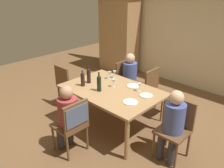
# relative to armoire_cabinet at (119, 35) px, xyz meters

# --- Properties ---
(ground_plane) EXTENTS (10.00, 10.00, 0.00)m
(ground_plane) POSITION_rel_armoire_cabinet_xyz_m (1.97, -2.33, -1.10)
(ground_plane) COLOR brown
(rear_room_partition) EXTENTS (6.40, 0.12, 2.70)m
(rear_room_partition) POSITION_rel_armoire_cabinet_xyz_m (1.97, 0.45, 0.25)
(rear_room_partition) COLOR beige
(rear_room_partition) RESTS_ON ground_plane
(armoire_cabinet) EXTENTS (1.18, 0.62, 2.18)m
(armoire_cabinet) POSITION_rel_armoire_cabinet_xyz_m (0.00, 0.00, 0.00)
(armoire_cabinet) COLOR #A87F51
(armoire_cabinet) RESTS_ON ground_plane
(dining_table) EXTENTS (1.74, 1.16, 0.76)m
(dining_table) POSITION_rel_armoire_cabinet_xyz_m (1.97, -2.33, -0.42)
(dining_table) COLOR #A87F51
(dining_table) RESTS_ON ground_plane
(chair_near) EXTENTS (0.46, 0.44, 0.92)m
(chair_near) POSITION_rel_armoire_cabinet_xyz_m (2.09, -3.29, -0.50)
(chair_near) COLOR brown
(chair_near) RESTS_ON ground_plane
(chair_right_end) EXTENTS (0.44, 0.44, 0.92)m
(chair_right_end) POSITION_rel_armoire_cabinet_xyz_m (3.22, -2.24, -0.56)
(chair_right_end) COLOR brown
(chair_right_end) RESTS_ON ground_plane
(chair_far_left) EXTENTS (0.44, 0.44, 0.92)m
(chair_far_left) POSITION_rel_armoire_cabinet_xyz_m (1.49, -1.37, -0.56)
(chair_far_left) COLOR brown
(chair_far_left) RESTS_ON ground_plane
(chair_far_right) EXTENTS (0.44, 0.44, 0.92)m
(chair_far_right) POSITION_rel_armoire_cabinet_xyz_m (2.27, -1.37, -0.56)
(chair_far_right) COLOR brown
(chair_far_right) RESTS_ON ground_plane
(chair_left_end) EXTENTS (0.44, 0.44, 0.92)m
(chair_left_end) POSITION_rel_armoire_cabinet_xyz_m (0.72, -2.42, -0.56)
(chair_left_end) COLOR brown
(chair_left_end) RESTS_ON ground_plane
(person_woman_host) EXTENTS (0.35, 0.30, 1.13)m
(person_woman_host) POSITION_rel_armoire_cabinet_xyz_m (1.94, -3.29, -0.45)
(person_woman_host) COLOR #33333D
(person_woman_host) RESTS_ON ground_plane
(person_man_bearded) EXTENTS (0.31, 0.35, 1.13)m
(person_man_bearded) POSITION_rel_armoire_cabinet_xyz_m (3.22, -2.36, -0.44)
(person_man_bearded) COLOR #33333D
(person_man_bearded) RESTS_ON ground_plane
(person_man_guest) EXTENTS (0.35, 0.31, 1.13)m
(person_man_guest) POSITION_rel_armoire_cabinet_xyz_m (1.60, -1.37, -0.44)
(person_man_guest) COLOR #33333D
(person_man_guest) RESTS_ON ground_plane
(wine_bottle_tall_green) EXTENTS (0.07, 0.07, 0.35)m
(wine_bottle_tall_green) POSITION_rel_armoire_cabinet_xyz_m (1.86, -2.54, -0.19)
(wine_bottle_tall_green) COLOR black
(wine_bottle_tall_green) RESTS_ON dining_table
(wine_bottle_dark_red) EXTENTS (0.07, 0.07, 0.30)m
(wine_bottle_dark_red) POSITION_rel_armoire_cabinet_xyz_m (1.48, -2.59, -0.20)
(wine_bottle_dark_red) COLOR black
(wine_bottle_dark_red) RESTS_ON dining_table
(wine_bottle_short_olive) EXTENTS (0.07, 0.07, 0.33)m
(wine_bottle_short_olive) POSITION_rel_armoire_cabinet_xyz_m (1.46, -2.42, -0.19)
(wine_bottle_short_olive) COLOR black
(wine_bottle_short_olive) RESTS_ON dining_table
(wine_glass_near_left) EXTENTS (0.07, 0.07, 0.15)m
(wine_glass_near_left) POSITION_rel_armoire_cabinet_xyz_m (1.64, -1.91, -0.23)
(wine_glass_near_left) COLOR silver
(wine_glass_near_left) RESTS_ON dining_table
(wine_glass_centre) EXTENTS (0.07, 0.07, 0.15)m
(wine_glass_centre) POSITION_rel_armoire_cabinet_xyz_m (2.36, -2.06, -0.23)
(wine_glass_centre) COLOR silver
(wine_glass_centre) RESTS_ON dining_table
(wine_glass_near_right) EXTENTS (0.07, 0.07, 0.15)m
(wine_glass_near_right) POSITION_rel_armoire_cabinet_xyz_m (1.92, -2.24, -0.23)
(wine_glass_near_right) COLOR silver
(wine_glass_near_right) RESTS_ON dining_table
(wine_glass_far) EXTENTS (0.07, 0.07, 0.15)m
(wine_glass_far) POSITION_rel_armoire_cabinet_xyz_m (1.60, -2.01, -0.23)
(wine_glass_far) COLOR silver
(wine_glass_far) RESTS_ON dining_table
(dinner_plate_host) EXTENTS (0.22, 0.22, 0.01)m
(dinner_plate_host) POSITION_rel_armoire_cabinet_xyz_m (2.56, -2.12, -0.33)
(dinner_plate_host) COLOR silver
(dinner_plate_host) RESTS_ON dining_table
(dinner_plate_guest_left) EXTENTS (0.23, 0.23, 0.01)m
(dinner_plate_guest_left) POSITION_rel_armoire_cabinet_xyz_m (2.16, -1.97, -0.33)
(dinner_plate_guest_left) COLOR white
(dinner_plate_guest_left) RESTS_ON dining_table
(dinner_plate_guest_right) EXTENTS (0.24, 0.24, 0.01)m
(dinner_plate_guest_right) POSITION_rel_armoire_cabinet_xyz_m (2.52, -2.49, -0.33)
(dinner_plate_guest_right) COLOR white
(dinner_plate_guest_right) RESTS_ON dining_table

